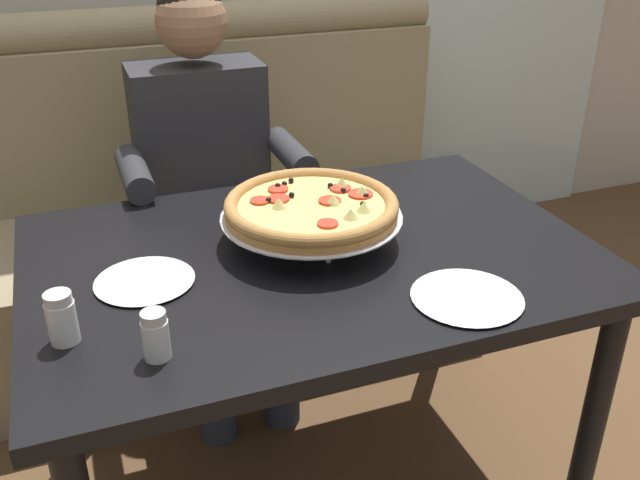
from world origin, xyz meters
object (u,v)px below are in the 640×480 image
shaker_pepper_flakes (156,338)px  plate_near_left (467,295)px  plate_near_right (144,278)px  patio_chair (396,84)px  dining_table (312,283)px  booth_bench (227,223)px  diner_main (209,172)px  shaker_parmesan (62,321)px  pizza (312,208)px

shaker_pepper_flakes → plate_near_left: size_ratio=0.41×
plate_near_right → patio_chair: (1.61, 2.03, -0.23)m
dining_table → booth_bench: bearing=90.0°
shaker_pepper_flakes → plate_near_left: 0.63m
dining_table → shaker_pepper_flakes: 0.51m
booth_bench → diner_main: (-0.10, -0.27, 0.31)m
shaker_parmesan → plate_near_left: (0.78, -0.14, -0.03)m
dining_table → diner_main: (-0.10, 0.65, 0.06)m
plate_near_left → plate_near_right: same height
booth_bench → plate_near_right: (-0.39, -0.92, 0.35)m
booth_bench → diner_main: bearing=-111.1°
dining_table → diner_main: diner_main is taller
booth_bench → diner_main: size_ratio=1.38×
shaker_parmesan → diner_main: bearing=61.2°
dining_table → patio_chair: (1.22, 2.02, -0.13)m
booth_bench → pizza: bearing=-88.8°
plate_near_right → patio_chair: size_ratio=0.25×
patio_chair → plate_near_right: bearing=-128.3°
booth_bench → dining_table: size_ratio=1.35×
diner_main → pizza: bearing=-78.6°
shaker_parmesan → plate_near_left: shaker_parmesan is taller
shaker_pepper_flakes → plate_near_right: 0.28m
booth_bench → pizza: (0.02, -0.86, 0.43)m
shaker_pepper_flakes → shaker_parmesan: 0.19m
pizza → plate_near_right: pizza is taller
shaker_parmesan → plate_near_right: size_ratio=0.48×
dining_table → pizza: 0.18m
dining_table → plate_near_left: size_ratio=5.59×
shaker_pepper_flakes → shaker_parmesan: shaker_parmesan is taller
dining_table → shaker_parmesan: shaker_parmesan is taller
dining_table → pizza: pizza is taller
shaker_parmesan → patio_chair: (1.78, 2.20, -0.26)m
patio_chair → pizza: bearing=-121.4°
diner_main → plate_near_left: bearing=-71.0°
booth_bench → pizza: 0.97m
dining_table → pizza: bearing=69.9°
dining_table → patio_chair: patio_chair is taller
plate_near_right → diner_main: bearing=66.7°
plate_near_left → pizza: bearing=120.3°
shaker_parmesan → patio_chair: patio_chair is taller
shaker_pepper_flakes → patio_chair: bearing=54.9°
shaker_parmesan → patio_chair: size_ratio=0.12×
diner_main → plate_near_right: size_ratio=5.95×
shaker_parmesan → booth_bench: bearing=63.0°
booth_bench → shaker_pepper_flakes: 1.32m
booth_bench → plate_near_left: size_ratio=7.57×
plate_near_left → dining_table: bearing=126.1°
plate_near_right → shaker_parmesan: bearing=-135.8°
plate_near_left → diner_main: bearing=109.0°
pizza → shaker_parmesan: pizza is taller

